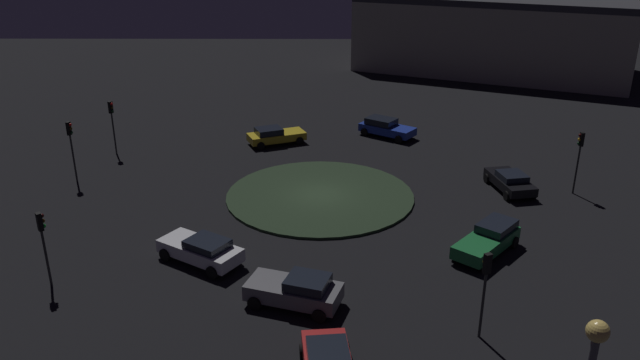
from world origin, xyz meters
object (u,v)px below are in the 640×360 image
object	(u,v)px
traffic_light_southwest	(112,117)
car_grey	(296,290)
traffic_light_northeast	(485,278)
car_blue	(386,127)
traffic_light_southeast	(43,234)
traffic_light_north	(579,151)
car_yellow	(275,135)
car_green	(488,239)
car_black	(510,181)
store_building	(495,33)
traffic_light_south	(71,140)
car_white	(201,249)

from	to	relation	value
traffic_light_southwest	car_grey	bearing A→B (deg)	-27.24
traffic_light_northeast	traffic_light_southwest	xyz separation A→B (m)	(-22.65, -22.49, 0.09)
car_blue	traffic_light_southeast	world-z (taller)	traffic_light_southeast
traffic_light_southeast	traffic_light_north	bearing A→B (deg)	-18.41
car_yellow	car_green	distance (m)	21.79
traffic_light_north	traffic_light_northeast	bearing A→B (deg)	55.56
car_yellow	car_black	bearing A→B (deg)	-52.99
traffic_light_north	car_yellow	bearing A→B (deg)	-28.13
car_green	traffic_light_northeast	distance (m)	7.97
car_blue	store_building	xyz separation A→B (m)	(-25.86, 15.19, 3.60)
car_yellow	traffic_light_southeast	xyz separation A→B (m)	(21.12, -9.32, 2.04)
traffic_light_south	car_black	bearing A→B (deg)	5.61
car_white	traffic_light_north	size ratio (longest dim) A/B	1.15
car_yellow	traffic_light_southwest	world-z (taller)	traffic_light_southwest
car_grey	traffic_light_southeast	distance (m)	12.27
traffic_light_southwest	traffic_light_south	bearing A→B (deg)	-72.44
car_green	traffic_light_northeast	bearing A→B (deg)	25.04
car_white	traffic_light_southwest	world-z (taller)	traffic_light_southwest
traffic_light_southwest	store_building	world-z (taller)	store_building
traffic_light_south	traffic_light_north	bearing A→B (deg)	5.14
car_blue	traffic_light_northeast	size ratio (longest dim) A/B	1.19
car_black	car_grey	distance (m)	19.07
car_green	car_blue	world-z (taller)	car_blue
car_black	traffic_light_north	distance (m)	4.63
car_white	traffic_light_southwest	xyz separation A→B (m)	(-16.51, -9.58, 2.17)
car_white	traffic_light_northeast	distance (m)	14.45
traffic_light_southeast	car_yellow	bearing A→B (deg)	26.75
traffic_light_southeast	traffic_light_north	distance (m)	31.60
car_grey	car_white	size ratio (longest dim) A/B	0.98
car_grey	traffic_light_southwest	xyz separation A→B (m)	(-20.35, -14.63, 2.15)
car_grey	traffic_light_southwest	distance (m)	25.16
traffic_light_northeast	car_black	bearing A→B (deg)	-44.74
traffic_light_south	traffic_light_southeast	size ratio (longest dim) A/B	1.11
car_white	traffic_light_southeast	size ratio (longest dim) A/B	1.24
car_black	traffic_light_northeast	xyz separation A→B (m)	(15.76, -5.64, 2.18)
traffic_light_northeast	traffic_light_southwest	world-z (taller)	traffic_light_southwest
traffic_light_north	car_white	bearing A→B (deg)	19.89
car_grey	car_white	xyz separation A→B (m)	(-3.85, -5.05, -0.02)
car_yellow	traffic_light_southwest	size ratio (longest dim) A/B	1.17
car_grey	traffic_light_northeast	distance (m)	8.44
traffic_light_north	store_building	size ratio (longest dim) A/B	0.12
traffic_light_south	traffic_light_north	size ratio (longest dim) A/B	1.02
traffic_light_southeast	traffic_light_north	world-z (taller)	traffic_light_north
car_white	car_blue	world-z (taller)	car_blue
car_grey	store_building	world-z (taller)	store_building
car_yellow	car_white	bearing A→B (deg)	-120.13
car_black	traffic_light_north	world-z (taller)	traffic_light_north
car_grey	car_yellow	bearing A→B (deg)	-65.16
store_building	car_yellow	bearing A→B (deg)	73.54
traffic_light_north	car_green	bearing A→B (deg)	44.41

